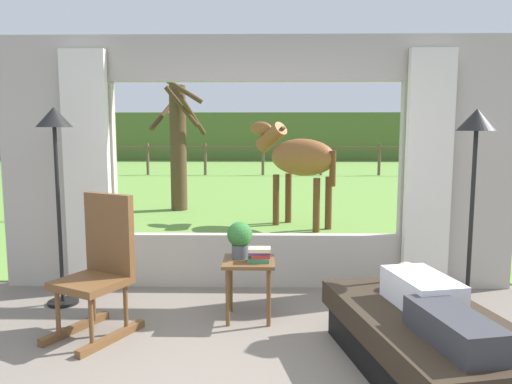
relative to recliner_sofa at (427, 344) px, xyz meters
name	(u,v)px	position (x,y,z in m)	size (l,w,h in m)	color
back_wall_with_window	(257,167)	(-1.16, 1.88, 1.03)	(5.20, 0.12, 2.55)	#ADA599
curtain_panel_left	(87,173)	(-2.85, 1.74, 0.98)	(0.44, 0.10, 2.40)	silver
curtain_panel_right	(428,173)	(0.53, 1.74, 0.98)	(0.44, 0.10, 2.40)	silver
outdoor_pasture_lawn	(263,179)	(-1.16, 12.78, -0.21)	(36.00, 21.68, 0.02)	olive
distant_hill_ridge	(264,137)	(-1.16, 22.62, 0.98)	(36.00, 2.00, 2.40)	#4E632E
recliner_sofa	(427,344)	(0.00, 0.00, 0.00)	(1.23, 1.85, 0.42)	black
reclining_person	(431,302)	(0.00, -0.05, 0.30)	(0.45, 1.43, 0.22)	silver
rocking_chair	(101,267)	(-2.39, 0.66, 0.33)	(0.72, 0.82, 1.12)	brown
side_table	(249,271)	(-1.22, 0.98, 0.21)	(0.44, 0.44, 0.52)	brown
potted_plant	(240,237)	(-1.30, 1.04, 0.48)	(0.22, 0.22, 0.32)	#4C5156
book_stack	(259,255)	(-1.13, 0.92, 0.36)	(0.19, 0.14, 0.12)	#337247
floor_lamp_left	(55,146)	(-2.98, 1.31, 1.26)	(0.32, 0.32, 1.83)	black
floor_lamp_right	(475,151)	(0.65, 0.96, 1.23)	(0.32, 0.32, 1.80)	black
horse	(298,158)	(-0.54, 4.98, 0.94)	(1.57, 1.48, 1.73)	brown
pasture_tree	(178,143)	(-2.79, 6.59, 1.13)	(1.20, 1.10, 2.84)	#4C3823
pasture_fence_line	(263,154)	(-1.16, 14.04, 0.53)	(16.10, 0.10, 1.10)	brown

